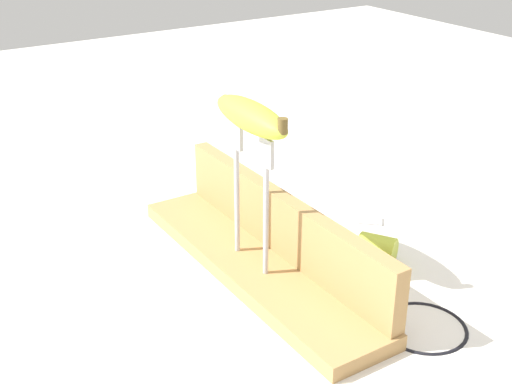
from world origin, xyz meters
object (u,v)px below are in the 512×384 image
(banana_raised_center, at_px, (251,116))
(fork_fallen_near, at_px, (345,218))
(banana_chunk_far, at_px, (376,249))
(fork_fallen_far, at_px, (241,216))
(wire_coil, at_px, (423,326))
(fork_stand_center, at_px, (251,186))

(banana_raised_center, bearing_deg, fork_fallen_near, 104.99)
(banana_raised_center, relative_size, banana_chunk_far, 2.50)
(fork_fallen_near, bearing_deg, banana_chunk_far, -20.55)
(fork_fallen_far, height_order, wire_coil, fork_fallen_far)
(wire_coil, bearing_deg, fork_fallen_near, 159.34)
(fork_fallen_far, distance_m, banana_chunk_far, 0.23)
(fork_stand_center, bearing_deg, fork_fallen_near, 105.01)
(banana_raised_center, distance_m, banana_chunk_far, 0.27)
(fork_stand_center, bearing_deg, banana_chunk_far, 68.54)
(banana_raised_center, bearing_deg, fork_stand_center, -2.06)
(fork_fallen_near, xyz_separation_m, banana_chunk_far, (0.12, -0.05, 0.02))
(fork_stand_center, distance_m, banana_raised_center, 0.09)
(banana_raised_center, xyz_separation_m, fork_fallen_near, (-0.06, 0.21, -0.22))
(fork_fallen_near, bearing_deg, fork_stand_center, -74.99)
(fork_stand_center, bearing_deg, fork_fallen_far, 153.31)
(fork_fallen_near, height_order, fork_fallen_far, same)
(fork_fallen_near, bearing_deg, wire_coil, -20.66)
(fork_fallen_far, bearing_deg, fork_stand_center, -26.69)
(wire_coil, bearing_deg, banana_chunk_far, 159.24)
(banana_chunk_far, bearing_deg, fork_fallen_far, -157.57)
(fork_fallen_far, bearing_deg, wire_coil, 5.15)
(banana_raised_center, distance_m, fork_fallen_far, 0.28)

